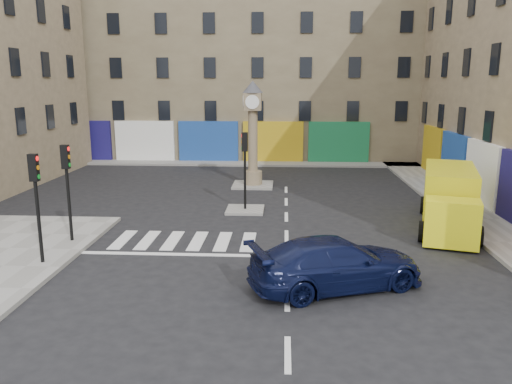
# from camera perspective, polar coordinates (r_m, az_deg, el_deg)

# --- Properties ---
(ground) EXTENTS (120.00, 120.00, 0.00)m
(ground) POSITION_cam_1_polar(r_m,az_deg,el_deg) (16.58, 3.55, -9.26)
(ground) COLOR black
(ground) RESTS_ON ground
(sidewalk_right) EXTENTS (2.60, 30.00, 0.15)m
(sidewalk_right) POSITION_cam_1_polar(r_m,az_deg,el_deg) (27.57, 21.87, -1.15)
(sidewalk_right) COLOR gray
(sidewalk_right) RESTS_ON ground
(sidewalk_far) EXTENTS (32.00, 2.40, 0.15)m
(sidewalk_far) POSITION_cam_1_polar(r_m,az_deg,el_deg) (38.29, -2.58, 3.33)
(sidewalk_far) COLOR gray
(sidewalk_far) RESTS_ON ground
(island_near) EXTENTS (1.80, 1.80, 0.12)m
(island_near) POSITION_cam_1_polar(r_m,az_deg,el_deg) (24.25, -1.25, -2.04)
(island_near) COLOR gray
(island_near) RESTS_ON ground
(island_far) EXTENTS (2.40, 2.40, 0.12)m
(island_far) POSITION_cam_1_polar(r_m,az_deg,el_deg) (30.08, -0.36, 0.81)
(island_far) COLOR gray
(island_far) RESTS_ON ground
(building_far) EXTENTS (32.00, 10.00, 17.00)m
(building_far) POSITION_cam_1_polar(r_m,az_deg,el_deg) (43.64, -1.89, 15.55)
(building_far) COLOR #7E7254
(building_far) RESTS_ON ground
(traffic_light_left_near) EXTENTS (0.28, 0.22, 3.70)m
(traffic_light_left_near) POSITION_cam_1_polar(r_m,az_deg,el_deg) (17.96, -23.85, 0.12)
(traffic_light_left_near) COLOR black
(traffic_light_left_near) RESTS_ON sidewalk_left
(traffic_light_left_far) EXTENTS (0.28, 0.22, 3.70)m
(traffic_light_left_far) POSITION_cam_1_polar(r_m,az_deg,el_deg) (20.08, -20.79, 1.58)
(traffic_light_left_far) COLOR black
(traffic_light_left_far) RESTS_ON sidewalk_left
(traffic_light_island) EXTENTS (0.28, 0.22, 3.70)m
(traffic_light_island) POSITION_cam_1_polar(r_m,az_deg,el_deg) (23.75, -1.28, 3.88)
(traffic_light_island) COLOR black
(traffic_light_island) RESTS_ON island_near
(clock_pillar) EXTENTS (1.20, 1.20, 6.10)m
(clock_pillar) POSITION_cam_1_polar(r_m,az_deg,el_deg) (29.57, -0.37, 7.44)
(clock_pillar) COLOR #927E5F
(clock_pillar) RESTS_ON island_far
(navy_sedan) EXTENTS (5.78, 3.95, 1.55)m
(navy_sedan) POSITION_cam_1_polar(r_m,az_deg,el_deg) (15.39, 9.15, -8.04)
(navy_sedan) COLOR black
(navy_sedan) RESTS_ON ground
(yellow_van) EXTENTS (3.76, 7.08, 2.47)m
(yellow_van) POSITION_cam_1_polar(r_m,az_deg,el_deg) (22.98, 21.22, -0.72)
(yellow_van) COLOR #FFF615
(yellow_van) RESTS_ON ground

